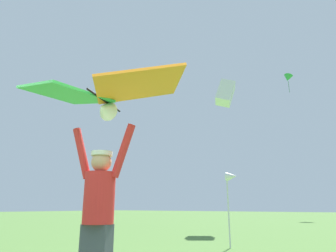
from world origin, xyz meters
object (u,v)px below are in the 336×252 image
Objects in this scene: kite_flyer_person at (98,213)px; distant_kite_white_mid_right at (225,93)px; distant_kite_green_mid_left at (288,78)px; held_stunt_kite at (101,94)px; marker_flag at (231,181)px.

distant_kite_white_mid_right reaches higher than kite_flyer_person.
distant_kite_white_mid_right is 0.70× the size of distant_kite_green_mid_left.
held_stunt_kite is 13.33m from distant_kite_white_mid_right.
kite_flyer_person is 1.36m from held_stunt_kite.
distant_kite_green_mid_left reaches higher than distant_kite_white_mid_right.
distant_kite_white_mid_right reaches higher than marker_flag.
distant_kite_green_mid_left is at bearing 98.07° from held_stunt_kite.
distant_kite_green_mid_left is 28.75m from marker_flag.
held_stunt_kite is at bearing -81.93° from distant_kite_green_mid_left.
distant_kite_white_mid_right is at bearing 107.35° from held_stunt_kite.
held_stunt_kite is 5.22m from marker_flag.
kite_flyer_person is 33.63m from distant_kite_green_mid_left.
marker_flag is at bearing -65.85° from distant_kite_white_mid_right.
held_stunt_kite is at bearing -82.40° from marker_flag.
marker_flag is (-0.65, 5.04, 0.70)m from kite_flyer_person.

